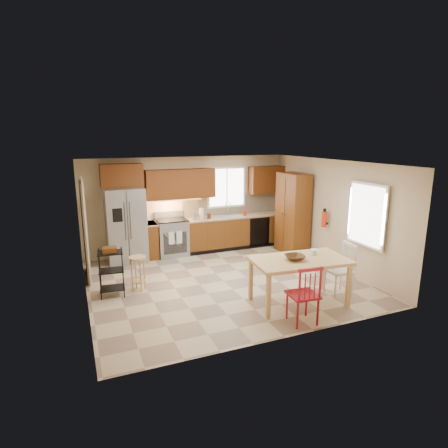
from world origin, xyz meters
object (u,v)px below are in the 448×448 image
at_px(dining_table, 299,281).
at_px(chair_white, 339,269).
at_px(range_stove, 172,238).
at_px(soap_bottle, 245,212).
at_px(bar_stool, 138,273).
at_px(table_jar, 314,253).
at_px(refrigerator, 126,225).
at_px(utility_cart, 112,273).
at_px(chair_red, 303,294).
at_px(fire_extinguisher, 324,219).
at_px(table_bowl, 295,260).
at_px(pantry, 293,214).

xyz_separation_m(dining_table, chair_white, (0.95, 0.05, 0.09)).
height_order(range_stove, dining_table, range_stove).
bearing_deg(soap_bottle, bar_stool, -149.90).
bearing_deg(chair_white, table_jar, 89.25).
bearing_deg(refrigerator, soap_bottle, -0.45).
xyz_separation_m(refrigerator, bar_stool, (-0.06, -1.90, -0.56)).
height_order(refrigerator, utility_cart, refrigerator).
distance_m(refrigerator, soap_bottle, 3.18).
bearing_deg(range_stove, utility_cart, -130.08).
bearing_deg(chair_red, table_jar, 51.19).
bearing_deg(bar_stool, fire_extinguisher, -23.29).
relative_size(bar_stool, utility_cart, 0.76).
distance_m(soap_bottle, table_jar, 3.51).
bearing_deg(soap_bottle, fire_extinguisher, -59.47).
distance_m(range_stove, utility_cart, 2.68).
height_order(refrigerator, bar_stool, refrigerator).
height_order(chair_white, utility_cart, chair_white).
xyz_separation_m(table_jar, utility_cart, (-3.52, 1.54, -0.42)).
xyz_separation_m(refrigerator, dining_table, (2.56, -3.64, -0.49)).
distance_m(chair_white, utility_cart, 4.39).
bearing_deg(soap_bottle, utility_cart, -152.38).
relative_size(chair_red, utility_cart, 1.10).
height_order(fire_extinguisher, chair_white, fire_extinguisher).
height_order(range_stove, soap_bottle, soap_bottle).
xyz_separation_m(soap_bottle, chair_white, (0.33, -3.56, -0.49)).
xyz_separation_m(range_stove, table_jar, (1.79, -3.59, 0.42)).
bearing_deg(soap_bottle, dining_table, -99.70).
distance_m(refrigerator, fire_extinguisher, 4.76).
bearing_deg(range_stove, soap_bottle, -2.40).
bearing_deg(soap_bottle, chair_red, -102.79).
bearing_deg(table_bowl, bar_stool, 145.39).
bearing_deg(bar_stool, range_stove, 36.02).
bearing_deg(soap_bottle, refrigerator, 179.55).
height_order(soap_bottle, bar_stool, soap_bottle).
bearing_deg(refrigerator, table_jar, -50.21).
bearing_deg(chair_red, refrigerator, 122.32).
bearing_deg(chair_white, pantry, -8.03).
xyz_separation_m(chair_red, bar_stool, (-2.27, 2.39, -0.16)).
height_order(chair_red, bar_stool, chair_red).
distance_m(refrigerator, range_stove, 1.24).
bearing_deg(table_bowl, table_jar, 12.53).
bearing_deg(fire_extinguisher, table_bowl, -138.44).
distance_m(pantry, chair_white, 2.79).
xyz_separation_m(refrigerator, range_stove, (1.15, 0.06, -0.45)).
bearing_deg(soap_bottle, pantry, -43.45).
height_order(range_stove, fire_extinguisher, fire_extinguisher).
bearing_deg(range_stove, refrigerator, -177.01).
distance_m(pantry, table_bowl, 3.19).
distance_m(fire_extinguisher, bar_stool, 4.45).
bearing_deg(soap_bottle, range_stove, 177.60).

